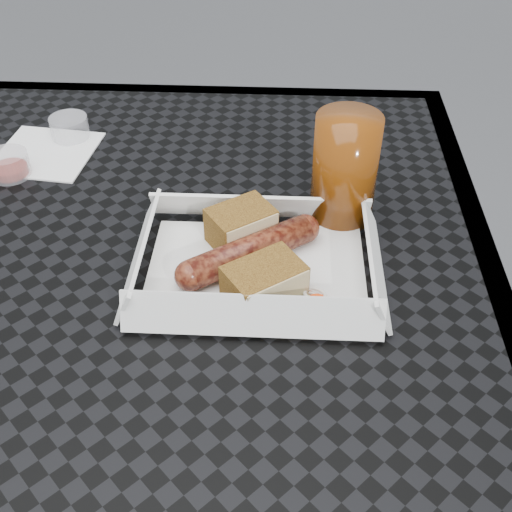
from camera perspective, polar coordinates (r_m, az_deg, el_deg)
The scene contains 10 objects.
patio_table at distance 0.74m, azimuth -11.22°, elevation -4.40°, with size 0.80×0.80×0.74m.
food_tray at distance 0.65m, azimuth 0.04°, elevation -1.29°, with size 0.22×0.15×0.00m, color white.
bratwurst at distance 0.65m, azimuth -0.55°, elevation 0.44°, with size 0.14×0.11×0.03m.
bread_near at distance 0.68m, azimuth -1.34°, elevation 2.71°, with size 0.06×0.05×0.04m, color brown.
bread_far at distance 0.61m, azimuth 0.73°, elevation -2.32°, with size 0.07×0.05×0.04m, color brown.
veg_garnish at distance 0.62m, azimuth 4.60°, elevation -4.25°, with size 0.03×0.03×0.00m.
napkin at distance 0.88m, azimuth -18.20°, elevation 8.70°, with size 0.12×0.12×0.00m, color white.
condiment_cup_sauce at distance 0.84m, azimuth -21.13°, elevation 7.58°, with size 0.05×0.05×0.03m, color maroon.
condiment_cup_empty at distance 0.90m, azimuth -16.24°, elevation 10.88°, with size 0.05×0.05×0.03m, color silver.
drink_glass at distance 0.70m, azimuth 7.89°, elevation 7.67°, with size 0.07×0.07×0.12m, color #632C08.
Camera 1 is at (0.17, -0.50, 1.19)m, focal length 45.00 mm.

